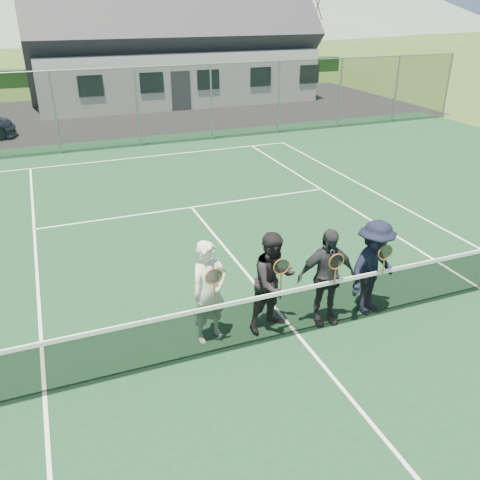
{
  "coord_description": "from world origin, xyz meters",
  "views": [
    {
      "loc": [
        -3.56,
        -6.34,
        5.22
      ],
      "look_at": [
        -0.47,
        1.5,
        1.25
      ],
      "focal_mm": 38.0,
      "sensor_mm": 36.0,
      "label": 1
    }
  ],
  "objects_px": {
    "player_c": "(326,277)",
    "player_d": "(373,268)",
    "player_a": "(209,292)",
    "player_b": "(274,282)",
    "clubhouse": "(168,25)",
    "tennis_net": "(299,309)"
  },
  "relations": [
    {
      "from": "player_c",
      "to": "player_d",
      "type": "distance_m",
      "value": 0.95
    },
    {
      "from": "player_a",
      "to": "player_b",
      "type": "xyz_separation_m",
      "value": [
        1.12,
        -0.08,
        -0.0
      ]
    },
    {
      "from": "clubhouse",
      "to": "player_a",
      "type": "xyz_separation_m",
      "value": [
        -5.41,
        -23.52,
        -3.07
      ]
    },
    {
      "from": "player_a",
      "to": "player_b",
      "type": "distance_m",
      "value": 1.12
    },
    {
      "from": "clubhouse",
      "to": "player_d",
      "type": "height_order",
      "value": "clubhouse"
    },
    {
      "from": "player_a",
      "to": "player_d",
      "type": "relative_size",
      "value": 1.0
    },
    {
      "from": "player_a",
      "to": "player_c",
      "type": "distance_m",
      "value": 2.05
    },
    {
      "from": "tennis_net",
      "to": "player_b",
      "type": "relative_size",
      "value": 6.49
    },
    {
      "from": "tennis_net",
      "to": "player_c",
      "type": "height_order",
      "value": "player_c"
    },
    {
      "from": "tennis_net",
      "to": "player_d",
      "type": "relative_size",
      "value": 6.49
    },
    {
      "from": "tennis_net",
      "to": "player_b",
      "type": "bearing_deg",
      "value": 126.91
    },
    {
      "from": "clubhouse",
      "to": "player_a",
      "type": "relative_size",
      "value": 8.67
    },
    {
      "from": "tennis_net",
      "to": "player_d",
      "type": "bearing_deg",
      "value": 7.31
    },
    {
      "from": "player_a",
      "to": "player_d",
      "type": "height_order",
      "value": "same"
    },
    {
      "from": "tennis_net",
      "to": "player_b",
      "type": "xyz_separation_m",
      "value": [
        -0.3,
        0.39,
        0.38
      ]
    },
    {
      "from": "tennis_net",
      "to": "player_a",
      "type": "height_order",
      "value": "player_a"
    },
    {
      "from": "clubhouse",
      "to": "player_b",
      "type": "relative_size",
      "value": 8.67
    },
    {
      "from": "tennis_net",
      "to": "player_d",
      "type": "distance_m",
      "value": 1.63
    },
    {
      "from": "tennis_net",
      "to": "player_b",
      "type": "distance_m",
      "value": 0.62
    },
    {
      "from": "player_a",
      "to": "player_b",
      "type": "relative_size",
      "value": 1.0
    },
    {
      "from": "player_a",
      "to": "player_b",
      "type": "bearing_deg",
      "value": -4.29
    },
    {
      "from": "tennis_net",
      "to": "clubhouse",
      "type": "bearing_deg",
      "value": 80.54
    }
  ]
}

